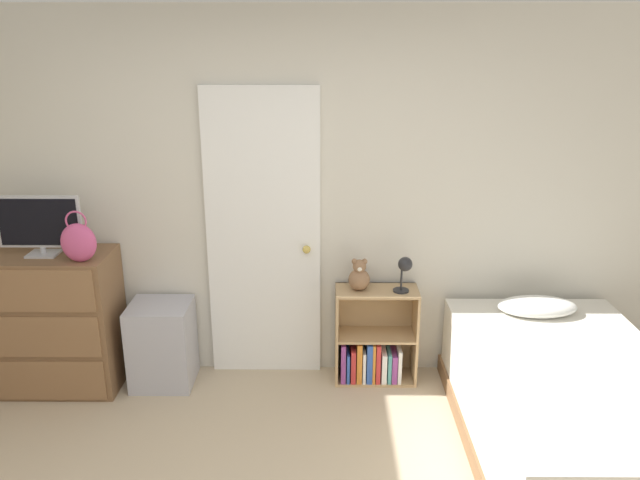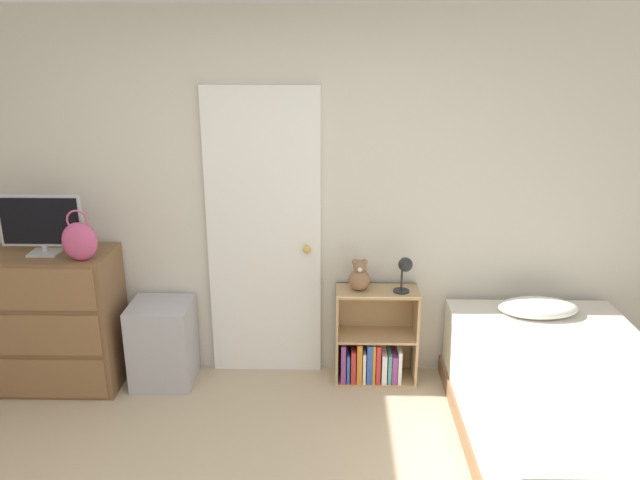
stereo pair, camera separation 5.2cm
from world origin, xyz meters
TOP-DOWN VIEW (x-y plane):
  - wall_back at (0.00, 2.11)m, footprint 10.00×0.06m
  - door_closed at (-0.18, 2.06)m, footprint 0.78×0.09m
  - dresser at (-1.60, 1.83)m, footprint 0.83×0.47m
  - tv at (-1.61, 1.82)m, footprint 0.55×0.16m
  - handbag at (-1.32, 1.69)m, footprint 0.23×0.12m
  - storage_bin at (-0.89, 1.87)m, footprint 0.42×0.38m
  - bookshelf at (0.59, 1.93)m, footprint 0.57×0.26m
  - teddy_bear at (0.48, 1.93)m, footprint 0.15×0.15m
  - desk_lamp at (0.78, 1.89)m, footprint 0.12×0.12m
  - bed at (1.66, 1.11)m, footprint 1.17×1.93m

SIDE VIEW (x-z plane):
  - bookshelf at x=0.59m, z-range -0.10..0.59m
  - bed at x=1.66m, z-range -0.05..0.64m
  - storage_bin at x=-0.89m, z-range 0.00..0.60m
  - dresser at x=-1.60m, z-range 0.00..0.98m
  - teddy_bear at x=0.48m, z-range 0.67..0.90m
  - desk_lamp at x=0.78m, z-range 0.74..0.99m
  - door_closed at x=-0.18m, z-range 0.00..2.05m
  - handbag at x=-1.32m, z-range 0.94..1.28m
  - tv at x=-1.61m, z-range 0.99..1.39m
  - wall_back at x=0.00m, z-range 0.00..2.55m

